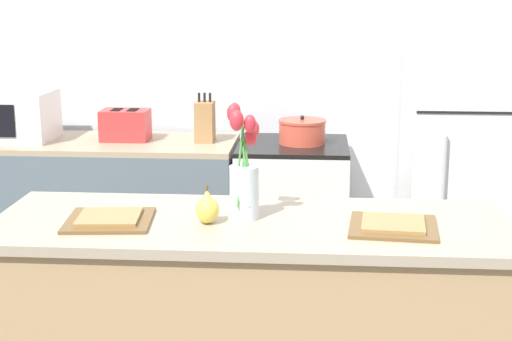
{
  "coord_description": "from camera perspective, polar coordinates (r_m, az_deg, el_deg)",
  "views": [
    {
      "loc": [
        0.22,
        -2.59,
        1.74
      ],
      "look_at": [
        0.0,
        0.25,
        1.06
      ],
      "focal_mm": 55.0,
      "sensor_mm": 36.0,
      "label": 1
    }
  ],
  "objects": [
    {
      "name": "back_counter",
      "position": [
        4.57,
        -12.09,
        -3.39
      ],
      "size": [
        1.68,
        0.6,
        0.9
      ],
      "color": "slate",
      "rests_on": "ground_plane"
    },
    {
      "name": "stove_range",
      "position": [
        4.39,
        2.64,
        -3.8
      ],
      "size": [
        0.6,
        0.61,
        0.9
      ],
      "color": "silver",
      "rests_on": "ground_plane"
    },
    {
      "name": "back_wall",
      "position": [
        4.61,
        1.66,
        8.46
      ],
      "size": [
        5.2,
        0.08,
        2.7
      ],
      "color": "silver",
      "rests_on": "ground_plane"
    },
    {
      "name": "flower_vase",
      "position": [
        2.7,
        -0.91,
        -0.26
      ],
      "size": [
        0.11,
        0.15,
        0.4
      ],
      "color": "silver",
      "rests_on": "kitchen_island"
    },
    {
      "name": "cooking_pot",
      "position": [
        4.27,
        3.37,
        2.85
      ],
      "size": [
        0.26,
        0.26,
        0.16
      ],
      "color": "#CC4C38",
      "rests_on": "stove_range"
    },
    {
      "name": "toaster",
      "position": [
        4.41,
        -9.48,
        3.29
      ],
      "size": [
        0.28,
        0.18,
        0.17
      ],
      "color": "red",
      "rests_on": "back_counter"
    },
    {
      "name": "knife_block",
      "position": [
        4.32,
        -3.74,
        3.57
      ],
      "size": [
        0.1,
        0.14,
        0.27
      ],
      "color": "#A37547",
      "rests_on": "back_counter"
    },
    {
      "name": "plate_setting_left",
      "position": [
        2.75,
        -10.62,
        -3.49
      ],
      "size": [
        0.31,
        0.31,
        0.02
      ],
      "color": "brown",
      "rests_on": "kitchen_island"
    },
    {
      "name": "plate_setting_right",
      "position": [
        2.67,
        9.95,
        -3.95
      ],
      "size": [
        0.31,
        0.31,
        0.02
      ],
      "color": "brown",
      "rests_on": "kitchen_island"
    },
    {
      "name": "pear_figurine",
      "position": [
        2.68,
        -3.56,
        -2.77
      ],
      "size": [
        0.08,
        0.08,
        0.13
      ],
      "color": "#E5CC4C",
      "rests_on": "kitchen_island"
    },
    {
      "name": "refrigerator",
      "position": [
        4.35,
        15.31,
        1.88
      ],
      "size": [
        0.68,
        0.67,
        1.83
      ],
      "color": "white",
      "rests_on": "ground_plane"
    },
    {
      "name": "microwave",
      "position": [
        4.57,
        -17.52,
        3.84
      ],
      "size": [
        0.48,
        0.37,
        0.27
      ],
      "color": "white",
      "rests_on": "back_counter"
    }
  ]
}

